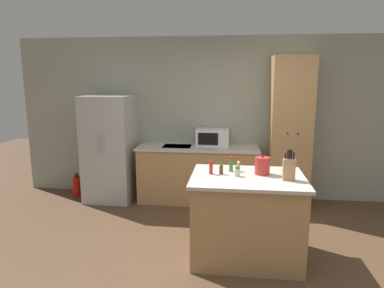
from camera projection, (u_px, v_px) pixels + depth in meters
ground_plane at (233, 271)px, 3.51m from camera, size 14.00×14.00×0.00m
wall_back at (235, 119)px, 5.53m from camera, size 7.20×0.06×2.60m
refrigerator at (110, 148)px, 5.49m from camera, size 0.74×0.72×1.68m
back_counter at (198, 174)px, 5.45m from camera, size 1.90×0.63×0.89m
pantry_cabinet at (289, 133)px, 5.14m from camera, size 0.59×0.64×2.27m
kitchen_island at (247, 217)px, 3.72m from camera, size 1.20×0.90×0.93m
microwave at (213, 137)px, 5.42m from camera, size 0.51×0.33×0.27m
knife_block at (289, 169)px, 3.48m from camera, size 0.12×0.06×0.32m
spice_bottle_tall_dark at (237, 172)px, 3.63m from camera, size 0.06×0.06×0.10m
spice_bottle_short_red at (221, 170)px, 3.70m from camera, size 0.04×0.04×0.11m
spice_bottle_amber_oil at (211, 168)px, 3.71m from camera, size 0.04×0.04×0.15m
spice_bottle_green_herb at (231, 164)px, 3.81m from camera, size 0.04×0.04×0.17m
spice_bottle_pale_salt at (238, 166)px, 3.83m from camera, size 0.04×0.04×0.11m
kettle at (262, 166)px, 3.69m from camera, size 0.16×0.16×0.21m
fire_extinguisher at (77, 186)px, 5.73m from camera, size 0.13×0.13×0.38m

